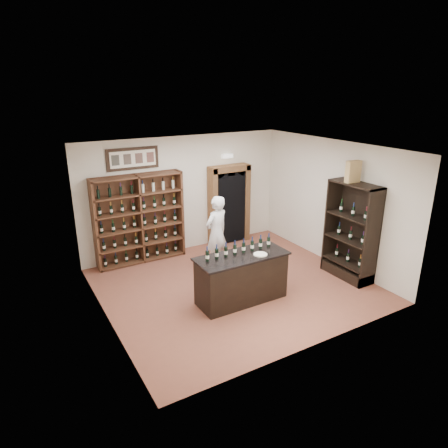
{
  "coord_description": "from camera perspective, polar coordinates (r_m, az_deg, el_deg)",
  "views": [
    {
      "loc": [
        -4.14,
        -6.68,
        4.18
      ],
      "look_at": [
        -0.08,
        0.3,
        1.36
      ],
      "focal_mm": 32.0,
      "sensor_mm": 36.0,
      "label": 1
    }
  ],
  "objects": [
    {
      "name": "floor",
      "position": [
        8.9,
        1.46,
        -8.78
      ],
      "size": [
        5.5,
        5.5,
        0.0
      ],
      "primitive_type": "plane",
      "color": "brown",
      "rests_on": "ground"
    },
    {
      "name": "ceiling",
      "position": [
        7.94,
        1.65,
        10.69
      ],
      "size": [
        5.5,
        5.5,
        0.0
      ],
      "primitive_type": "plane",
      "rotation": [
        3.14,
        0.0,
        0.0
      ],
      "color": "white",
      "rests_on": "wall_back"
    },
    {
      "name": "wall_back",
      "position": [
        10.42,
        -5.71,
        4.23
      ],
      "size": [
        5.5,
        0.04,
        3.0
      ],
      "primitive_type": "cube",
      "color": "silver",
      "rests_on": "ground"
    },
    {
      "name": "wall_left",
      "position": [
        7.33,
        -17.11,
        -3.11
      ],
      "size": [
        0.04,
        5.0,
        3.0
      ],
      "primitive_type": "cube",
      "color": "silver",
      "rests_on": "ground"
    },
    {
      "name": "wall_right",
      "position": [
        9.96,
        15.15,
        2.95
      ],
      "size": [
        0.04,
        5.0,
        3.0
      ],
      "primitive_type": "cube",
      "color": "silver",
      "rests_on": "ground"
    },
    {
      "name": "wine_shelf",
      "position": [
        9.93,
        -12.04,
        0.74
      ],
      "size": [
        2.2,
        0.38,
        2.2
      ],
      "color": "#512B1B",
      "rests_on": "ground"
    },
    {
      "name": "framed_picture",
      "position": [
        9.71,
        -12.9,
        9.1
      ],
      "size": [
        1.25,
        0.04,
        0.52
      ],
      "primitive_type": "cube",
      "color": "black",
      "rests_on": "wall_back"
    },
    {
      "name": "arched_doorway",
      "position": [
        10.93,
        0.7,
        3.07
      ],
      "size": [
        1.17,
        0.35,
        2.17
      ],
      "color": "black",
      "rests_on": "ground"
    },
    {
      "name": "emergency_light",
      "position": [
        10.72,
        0.47,
        9.68
      ],
      "size": [
        0.3,
        0.1,
        0.1
      ],
      "primitive_type": "cube",
      "color": "white",
      "rests_on": "wall_back"
    },
    {
      "name": "tasting_counter",
      "position": [
        8.13,
        2.51,
        -7.75
      ],
      "size": [
        1.88,
        0.78,
        1.0
      ],
      "color": "black",
      "rests_on": "ground"
    },
    {
      "name": "counter_bottle_0",
      "position": [
        7.61,
        -2.41,
        -4.58
      ],
      "size": [
        0.07,
        0.07,
        0.3
      ],
      "color": "black",
      "rests_on": "tasting_counter"
    },
    {
      "name": "counter_bottle_1",
      "position": [
        7.7,
        -1.05,
        -4.27
      ],
      "size": [
        0.07,
        0.07,
        0.3
      ],
      "color": "black",
      "rests_on": "tasting_counter"
    },
    {
      "name": "counter_bottle_2",
      "position": [
        7.79,
        0.27,
        -3.97
      ],
      "size": [
        0.07,
        0.07,
        0.3
      ],
      "color": "black",
      "rests_on": "tasting_counter"
    },
    {
      "name": "counter_bottle_3",
      "position": [
        7.89,
        1.56,
        -3.67
      ],
      "size": [
        0.07,
        0.07,
        0.3
      ],
      "color": "black",
      "rests_on": "tasting_counter"
    },
    {
      "name": "counter_bottle_4",
      "position": [
        7.99,
        2.82,
        -3.38
      ],
      "size": [
        0.07,
        0.07,
        0.3
      ],
      "color": "black",
      "rests_on": "tasting_counter"
    },
    {
      "name": "counter_bottle_5",
      "position": [
        8.1,
        4.04,
        -3.1
      ],
      "size": [
        0.07,
        0.07,
        0.3
      ],
      "color": "black",
      "rests_on": "tasting_counter"
    },
    {
      "name": "counter_bottle_6",
      "position": [
        8.21,
        5.24,
        -2.82
      ],
      "size": [
        0.07,
        0.07,
        0.3
      ],
      "color": "black",
      "rests_on": "tasting_counter"
    },
    {
      "name": "counter_bottle_7",
      "position": [
        8.32,
        6.39,
        -2.54
      ],
      "size": [
        0.07,
        0.07,
        0.3
      ],
      "color": "black",
      "rests_on": "tasting_counter"
    },
    {
      "name": "side_cabinet",
      "position": [
        9.46,
        17.61,
        -2.94
      ],
      "size": [
        0.48,
        1.2,
        2.2
      ],
      "color": "black",
      "rests_on": "ground"
    },
    {
      "name": "shopkeeper",
      "position": [
        9.35,
        -1.08,
        -1.31
      ],
      "size": [
        0.75,
        0.6,
        1.8
      ],
      "primitive_type": "imported",
      "rotation": [
        0.0,
        0.0,
        3.44
      ],
      "color": "white",
      "rests_on": "ground"
    },
    {
      "name": "plate",
      "position": [
        7.94,
        5.22,
        -4.35
      ],
      "size": [
        0.27,
        0.27,
        0.02
      ],
      "primitive_type": "cylinder",
      "color": "white",
      "rests_on": "tasting_counter"
    },
    {
      "name": "wine_crate",
      "position": [
        9.01,
        17.97,
        7.13
      ],
      "size": [
        0.34,
        0.16,
        0.47
      ],
      "primitive_type": "cube",
      "rotation": [
        0.0,
        0.0,
        -0.08
      ],
      "color": "#A57F57",
      "rests_on": "side_cabinet"
    }
  ]
}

